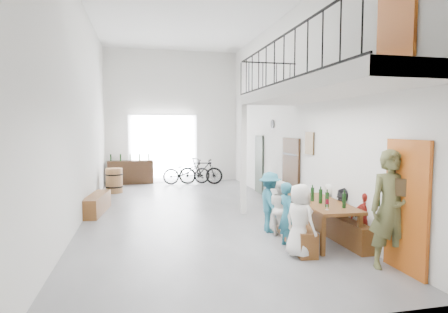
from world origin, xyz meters
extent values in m
plane|color=#5E5E60|center=(0.00, 0.00, 0.00)|extent=(12.00, 12.00, 0.00)
plane|color=silver|center=(0.00, 6.00, 2.75)|extent=(5.50, 0.00, 5.50)
plane|color=silver|center=(0.00, -6.00, 2.75)|extent=(5.50, 0.00, 5.50)
plane|color=silver|center=(-2.75, 0.00, 2.75)|extent=(0.00, 12.00, 12.00)
plane|color=silver|center=(2.75, 0.00, 2.75)|extent=(0.00, 12.00, 12.00)
plane|color=white|center=(0.00, 0.00, 5.50)|extent=(12.00, 12.00, 0.00)
cube|color=white|center=(-0.40, 5.94, 1.40)|extent=(2.80, 0.08, 2.80)
cube|color=#A74C14|center=(2.70, -4.90, 1.05)|extent=(0.06, 0.95, 2.10)
cube|color=#33200F|center=(2.70, -0.30, 1.00)|extent=(0.06, 1.10, 2.00)
cube|color=#2C342B|center=(2.70, 2.50, 1.00)|extent=(0.06, 0.80, 2.00)
cube|color=#A74C14|center=(2.70, -4.50, 4.10)|extent=(0.06, 0.90, 1.95)
cube|color=#3A2B17|center=(2.72, -1.40, 1.90)|extent=(0.04, 0.45, 0.55)
cylinder|color=white|center=(2.71, 1.20, 2.40)|extent=(0.04, 0.28, 0.28)
cube|color=silver|center=(2.00, -3.20, 3.00)|extent=(1.50, 5.60, 0.25)
cube|color=black|center=(1.27, -3.20, 3.98)|extent=(0.03, 5.60, 0.03)
cube|color=black|center=(1.27, -3.20, 3.15)|extent=(0.03, 5.60, 0.03)
cube|color=black|center=(2.00, -0.42, 3.98)|extent=(1.50, 0.03, 0.03)
cube|color=silver|center=(1.30, -0.45, 1.44)|extent=(0.14, 0.14, 2.88)
cube|color=brown|center=(2.20, -3.07, 0.76)|extent=(0.95, 2.10, 0.06)
cube|color=brown|center=(1.80, -3.93, 0.36)|extent=(0.07, 0.07, 0.73)
cube|color=brown|center=(2.50, -3.97, 0.36)|extent=(0.07, 0.07, 0.73)
cube|color=brown|center=(1.90, -2.16, 0.36)|extent=(0.07, 0.07, 0.73)
cube|color=brown|center=(2.60, -2.20, 0.36)|extent=(0.07, 0.07, 0.73)
cube|color=brown|center=(1.61, -3.11, 0.23)|extent=(0.59, 2.02, 0.46)
cube|color=brown|center=(2.57, -3.08, 0.25)|extent=(0.28, 2.15, 0.49)
cylinder|color=black|center=(2.06, -2.96, 0.97)|extent=(0.07, 0.07, 0.35)
cylinder|color=black|center=(2.11, -3.20, 0.97)|extent=(0.07, 0.07, 0.35)
cylinder|color=black|center=(2.34, -3.69, 0.97)|extent=(0.07, 0.07, 0.35)
cylinder|color=black|center=(2.07, -3.55, 0.97)|extent=(0.07, 0.07, 0.35)
cube|color=brown|center=(-2.50, 0.48, 0.25)|extent=(0.60, 1.80, 0.50)
cylinder|color=#996A3A|center=(-2.25, 3.64, 0.43)|extent=(0.58, 0.58, 0.86)
cylinder|color=black|center=(-2.25, 3.64, 0.22)|extent=(0.59, 0.59, 0.05)
cylinder|color=black|center=(-2.25, 3.64, 0.65)|extent=(0.59, 0.59, 0.05)
cube|color=#33200F|center=(-1.75, 5.65, 0.47)|extent=(1.83, 0.64, 0.95)
cylinder|color=black|center=(-2.50, 5.58, 1.09)|extent=(0.06, 0.06, 0.28)
cylinder|color=black|center=(-2.12, 5.63, 1.09)|extent=(0.06, 0.06, 0.28)
cylinder|color=black|center=(-1.75, 5.63, 1.09)|extent=(0.06, 0.06, 0.28)
cylinder|color=black|center=(-1.38, 5.69, 1.09)|extent=(0.06, 0.06, 0.28)
cylinder|color=black|center=(-1.01, 5.75, 1.09)|extent=(0.06, 0.06, 0.28)
imported|color=white|center=(1.38, -3.87, 0.65)|extent=(0.64, 0.75, 1.30)
imported|color=#246478|center=(1.38, -3.27, 0.62)|extent=(0.33, 0.47, 1.24)
imported|color=white|center=(1.53, -2.57, 0.59)|extent=(0.62, 0.69, 1.18)
imported|color=#246478|center=(1.41, -2.24, 0.66)|extent=(0.56, 0.89, 1.32)
imported|color=#AB251D|center=(2.78, -3.71, 0.53)|extent=(0.50, 0.68, 1.07)
imported|color=black|center=(2.72, -3.02, 0.52)|extent=(0.59, 1.02, 1.05)
imported|color=white|center=(2.76, -2.39, 0.52)|extent=(0.41, 0.55, 1.04)
imported|color=brown|center=(2.59, -4.70, 0.97)|extent=(0.81, 0.65, 1.94)
imported|color=#184914|center=(2.45, 0.21, 0.21)|extent=(0.46, 0.43, 0.42)
imported|color=black|center=(0.48, 5.13, 0.50)|extent=(1.94, 0.75, 1.00)
imported|color=black|center=(1.02, 4.92, 0.53)|extent=(1.84, 0.92, 1.07)
camera|label=1|loc=(-1.34, -9.89, 2.28)|focal=30.00mm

